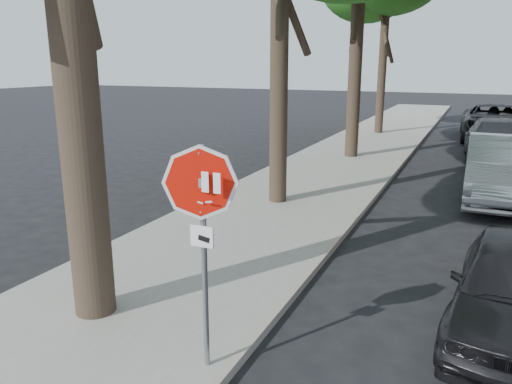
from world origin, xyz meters
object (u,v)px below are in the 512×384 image
Objects in this scene: car_c at (498,142)px; car_d at (493,122)px; car_b at (502,169)px; stop_sign at (202,216)px.

car_c is 0.90× the size of car_d.
car_c is 5.97m from car_d.
car_b is 0.94× the size of car_c.
car_c is (0.00, 5.50, -0.05)m from car_b.
car_b reaches higher than car_c.
stop_sign is 0.44× the size of car_d.
car_c is at bearing 77.93° from stop_sign.
stop_sign is 0.52× the size of car_b.
car_d is at bearing 81.46° from stop_sign.
car_d is at bearing 87.75° from car_c.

